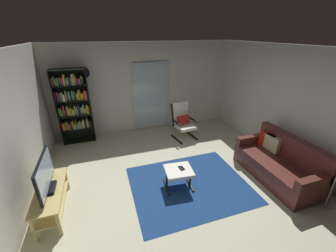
{
  "coord_description": "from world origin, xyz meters",
  "views": [
    {
      "loc": [
        -1.28,
        -3.13,
        2.83
      ],
      "look_at": [
        0.08,
        0.96,
        0.87
      ],
      "focal_mm": 22.24,
      "sensor_mm": 36.0,
      "label": 1
    }
  ],
  "objects_px": {
    "television": "(45,176)",
    "leather_sofa": "(279,164)",
    "tv_stand": "(52,196)",
    "tv_remote": "(181,168)",
    "cell_phone": "(182,168)",
    "lounge_armchair": "(183,120)",
    "bookshelf_near_tv": "(74,105)",
    "wall_clock": "(84,73)",
    "ottoman": "(179,173)"
  },
  "relations": [
    {
      "from": "television",
      "to": "lounge_armchair",
      "type": "relative_size",
      "value": 0.93
    },
    {
      "from": "lounge_armchair",
      "to": "bookshelf_near_tv",
      "type": "bearing_deg",
      "value": 166.55
    },
    {
      "from": "tv_stand",
      "to": "bookshelf_near_tv",
      "type": "relative_size",
      "value": 0.59
    },
    {
      "from": "bookshelf_near_tv",
      "to": "tv_remote",
      "type": "xyz_separation_m",
      "value": [
        2.0,
        -2.67,
        -0.66
      ]
    },
    {
      "from": "wall_clock",
      "to": "cell_phone",
      "type": "bearing_deg",
      "value": -59.86
    },
    {
      "from": "cell_phone",
      "to": "wall_clock",
      "type": "bearing_deg",
      "value": 113.57
    },
    {
      "from": "tv_remote",
      "to": "cell_phone",
      "type": "distance_m",
      "value": 0.03
    },
    {
      "from": "television",
      "to": "cell_phone",
      "type": "xyz_separation_m",
      "value": [
        2.32,
        -0.06,
        -0.35
      ]
    },
    {
      "from": "bookshelf_near_tv",
      "to": "ottoman",
      "type": "distance_m",
      "value": 3.4
    },
    {
      "from": "bookshelf_near_tv",
      "to": "cell_phone",
      "type": "relative_size",
      "value": 14.35
    },
    {
      "from": "tv_stand",
      "to": "tv_remote",
      "type": "xyz_separation_m",
      "value": [
        2.29,
        -0.08,
        0.1
      ]
    },
    {
      "from": "television",
      "to": "wall_clock",
      "type": "xyz_separation_m",
      "value": [
        0.66,
        2.81,
        1.09
      ]
    },
    {
      "from": "television",
      "to": "leather_sofa",
      "type": "bearing_deg",
      "value": -5.62
    },
    {
      "from": "wall_clock",
      "to": "tv_remote",
      "type": "bearing_deg",
      "value": -60.34
    },
    {
      "from": "leather_sofa",
      "to": "wall_clock",
      "type": "bearing_deg",
      "value": 138.91
    },
    {
      "from": "tv_stand",
      "to": "leather_sofa",
      "type": "xyz_separation_m",
      "value": [
        4.37,
        -0.45,
        0.0
      ]
    },
    {
      "from": "cell_phone",
      "to": "tv_stand",
      "type": "bearing_deg",
      "value": 171.63
    },
    {
      "from": "tv_stand",
      "to": "tv_remote",
      "type": "distance_m",
      "value": 2.3
    },
    {
      "from": "tv_remote",
      "to": "wall_clock",
      "type": "distance_m",
      "value": 3.6
    },
    {
      "from": "tv_stand",
      "to": "cell_phone",
      "type": "bearing_deg",
      "value": -1.8
    },
    {
      "from": "leather_sofa",
      "to": "cell_phone",
      "type": "bearing_deg",
      "value": 169.69
    },
    {
      "from": "tv_stand",
      "to": "ottoman",
      "type": "distance_m",
      "value": 2.25
    },
    {
      "from": "wall_clock",
      "to": "leather_sofa",
      "type": "bearing_deg",
      "value": -41.09
    },
    {
      "from": "wall_clock",
      "to": "bookshelf_near_tv",
      "type": "bearing_deg",
      "value": -151.72
    },
    {
      "from": "leather_sofa",
      "to": "tv_stand",
      "type": "bearing_deg",
      "value": 174.18
    },
    {
      "from": "lounge_armchair",
      "to": "cell_phone",
      "type": "height_order",
      "value": "lounge_armchair"
    },
    {
      "from": "bookshelf_near_tv",
      "to": "cell_phone",
      "type": "bearing_deg",
      "value": -52.65
    },
    {
      "from": "ottoman",
      "to": "wall_clock",
      "type": "bearing_deg",
      "value": 118.88
    },
    {
      "from": "bookshelf_near_tv",
      "to": "lounge_armchair",
      "type": "bearing_deg",
      "value": -13.45
    },
    {
      "from": "tv_stand",
      "to": "wall_clock",
      "type": "distance_m",
      "value": 3.25
    },
    {
      "from": "television",
      "to": "tv_remote",
      "type": "relative_size",
      "value": 6.58
    },
    {
      "from": "television",
      "to": "tv_stand",
      "type": "bearing_deg",
      "value": 98.19
    },
    {
      "from": "leather_sofa",
      "to": "cell_phone",
      "type": "relative_size",
      "value": 12.56
    },
    {
      "from": "bookshelf_near_tv",
      "to": "leather_sofa",
      "type": "xyz_separation_m",
      "value": [
        4.08,
        -3.04,
        -0.76
      ]
    },
    {
      "from": "television",
      "to": "leather_sofa",
      "type": "xyz_separation_m",
      "value": [
        4.37,
        -0.43,
        -0.44
      ]
    },
    {
      "from": "tv_remote",
      "to": "cell_phone",
      "type": "height_order",
      "value": "tv_remote"
    },
    {
      "from": "lounge_armchair",
      "to": "cell_phone",
      "type": "bearing_deg",
      "value": -112.53
    },
    {
      "from": "television",
      "to": "tv_remote",
      "type": "distance_m",
      "value": 2.32
    },
    {
      "from": "bookshelf_near_tv",
      "to": "ottoman",
      "type": "relative_size",
      "value": 3.57
    },
    {
      "from": "lounge_armchair",
      "to": "wall_clock",
      "type": "distance_m",
      "value": 2.95
    },
    {
      "from": "television",
      "to": "cell_phone",
      "type": "distance_m",
      "value": 2.35
    },
    {
      "from": "television",
      "to": "cell_phone",
      "type": "bearing_deg",
      "value": -1.42
    },
    {
      "from": "leather_sofa",
      "to": "wall_clock",
      "type": "distance_m",
      "value": 5.16
    },
    {
      "from": "leather_sofa",
      "to": "wall_clock",
      "type": "relative_size",
      "value": 6.07
    },
    {
      "from": "leather_sofa",
      "to": "lounge_armchair",
      "type": "distance_m",
      "value": 2.66
    },
    {
      "from": "television",
      "to": "lounge_armchair",
      "type": "height_order",
      "value": "television"
    },
    {
      "from": "television",
      "to": "tv_remote",
      "type": "height_order",
      "value": "television"
    },
    {
      "from": "tv_stand",
      "to": "lounge_armchair",
      "type": "relative_size",
      "value": 1.16
    },
    {
      "from": "television",
      "to": "leather_sofa",
      "type": "height_order",
      "value": "television"
    },
    {
      "from": "television",
      "to": "wall_clock",
      "type": "relative_size",
      "value": 3.27
    }
  ]
}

